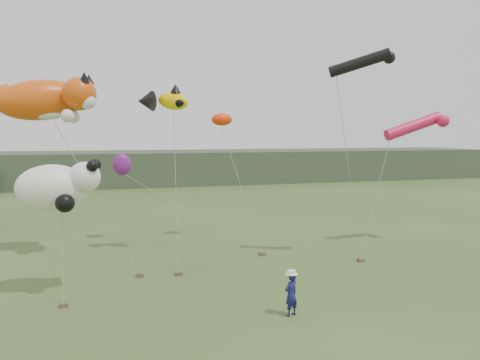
{
  "coord_description": "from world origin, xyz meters",
  "views": [
    {
      "loc": [
        -6.32,
        -15.29,
        6.31
      ],
      "look_at": [
        -1.12,
        3.0,
        4.41
      ],
      "focal_mm": 35.0,
      "sensor_mm": 36.0,
      "label": 1
    }
  ],
  "objects": [
    {
      "name": "fish_kite",
      "position": [
        -3.52,
        8.8,
        7.96
      ],
      "size": [
        2.89,
        1.88,
        1.4
      ],
      "color": "#F0CD02",
      "rests_on": "ground"
    },
    {
      "name": "cat_kite",
      "position": [
        -8.95,
        9.67,
        7.97
      ],
      "size": [
        5.81,
        3.23,
        2.56
      ],
      "color": "#D84D0D",
      "rests_on": "ground"
    },
    {
      "name": "headland",
      "position": [
        -3.11,
        44.69,
        1.92
      ],
      "size": [
        90.0,
        13.0,
        4.0
      ],
      "color": "#2D3D28",
      "rests_on": "ground"
    },
    {
      "name": "ground",
      "position": [
        0.0,
        0.0,
        0.0
      ],
      "size": [
        120.0,
        120.0,
        0.0
      ],
      "primitive_type": "plane",
      "color": "#385123",
      "rests_on": "ground"
    },
    {
      "name": "sandbag_anchors",
      "position": [
        -1.92,
        4.91,
        0.08
      ],
      "size": [
        13.89,
        5.15,
        0.16
      ],
      "color": "brown",
      "rests_on": "ground"
    },
    {
      "name": "tube_kites",
      "position": [
        8.72,
        6.51,
        7.9
      ],
      "size": [
        8.16,
        3.73,
        4.46
      ],
      "color": "black",
      "rests_on": "ground"
    },
    {
      "name": "festival_attendant",
      "position": [
        -0.33,
        -0.68,
        0.76
      ],
      "size": [
        0.65,
        0.56,
        1.52
      ],
      "primitive_type": "imported",
      "rotation": [
        0.0,
        0.0,
        3.57
      ],
      "color": "#161853",
      "rests_on": "ground"
    },
    {
      "name": "panda_kite",
      "position": [
        -8.19,
        3.84,
        4.26
      ],
      "size": [
        3.2,
        2.07,
        1.99
      ],
      "color": "white",
      "rests_on": "ground"
    },
    {
      "name": "misc_kites",
      "position": [
        -3.21,
        12.13,
        5.56
      ],
      "size": [
        6.81,
        1.93,
        3.6
      ],
      "color": "#FB3107",
      "rests_on": "ground"
    }
  ]
}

